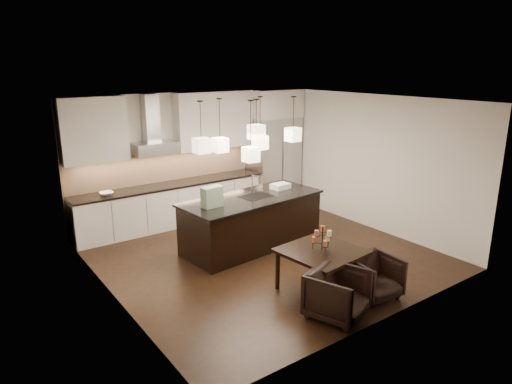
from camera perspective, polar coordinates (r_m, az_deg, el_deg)
floor at (r=8.49m, az=0.80°, el=-7.86°), size 5.50×5.50×0.02m
ceiling at (r=7.79m, az=0.88°, el=11.49°), size 5.50×5.50×0.02m
wall_back at (r=10.32m, az=-8.37°, el=4.49°), size 5.50×0.02×2.80m
wall_front at (r=6.13m, az=16.43°, el=-3.89°), size 5.50×0.02×2.80m
wall_left at (r=6.81m, az=-18.17°, el=-2.06°), size 0.02×5.50×2.80m
wall_right at (r=9.88m, az=13.83°, el=3.70°), size 0.02×5.50×2.80m
refrigerator at (r=11.18m, az=2.21°, el=3.83°), size 1.20×0.72×2.15m
fridge_panel at (r=10.97m, az=2.29°, el=11.00°), size 1.26×0.72×0.65m
lower_cabinets at (r=10.00m, az=-10.44°, el=-1.65°), size 4.21×0.62×0.88m
countertop at (r=9.87m, az=-10.57°, el=0.89°), size 4.21×0.66×0.04m
backsplash at (r=10.06m, az=-11.40°, el=3.09°), size 4.21×0.02×0.63m
upper_cab_left at (r=9.24m, az=-19.70°, el=7.31°), size 1.25×0.35×1.25m
upper_cab_right at (r=10.29m, az=-5.29°, el=8.94°), size 1.85×0.35×1.25m
hood_canopy at (r=9.62m, az=-12.56°, el=5.40°), size 0.90×0.52×0.24m
hood_chimney at (r=9.63m, az=-13.04°, el=9.00°), size 0.30×0.28×0.96m
fruit_bowl at (r=9.33m, az=-18.19°, el=-0.18°), size 0.26×0.26×0.06m
island_body at (r=8.70m, az=-0.54°, el=-3.85°), size 2.75×1.30×0.94m
island_top at (r=8.55m, az=-0.55°, el=-0.76°), size 2.84×1.39×0.04m
faucet at (r=8.63m, az=-0.47°, el=0.95°), size 0.13×0.26×0.40m
tote_bag at (r=7.95m, az=-5.53°, el=-0.60°), size 0.38×0.22×0.36m
food_container at (r=9.10m, az=3.06°, el=0.73°), size 0.38×0.29×0.11m
dining_table at (r=7.18m, az=8.12°, el=-9.62°), size 1.21×1.21×0.66m
candelabra at (r=6.98m, az=8.29°, el=-5.72°), size 0.35×0.35×0.39m
candle_a at (r=7.08m, az=8.93°, el=-5.75°), size 0.07×0.07×0.09m
candle_b at (r=7.01m, az=7.29°, el=-5.90°), size 0.07×0.07×0.09m
candle_c at (r=6.88m, az=8.62°, el=-6.38°), size 0.07×0.07×0.09m
candle_d at (r=7.06m, az=8.35°, el=-4.57°), size 0.07×0.07×0.09m
candle_e at (r=6.87m, az=7.59°, el=-5.12°), size 0.07×0.07×0.09m
candle_f at (r=6.88m, az=9.15°, el=-5.13°), size 0.07×0.07×0.09m
armchair_left at (r=6.51m, az=10.14°, el=-12.45°), size 0.94×0.96×0.68m
armchair_right at (r=7.16m, az=14.51°, el=-10.24°), size 0.73×0.75×0.63m
pendant_a at (r=7.83m, az=-6.84°, el=5.77°), size 0.24×0.24×0.26m
pendant_b at (r=8.36m, az=-4.51°, el=5.88°), size 0.24×0.24×0.26m
pendant_c at (r=8.14m, az=0.03°, el=7.51°), size 0.24×0.24×0.26m
pendant_d at (r=8.84m, az=0.52°, el=6.20°), size 0.24×0.24×0.26m
pendant_e at (r=8.83m, az=4.64°, el=7.18°), size 0.24×0.24×0.26m
pendant_f at (r=7.96m, az=-0.66°, el=4.72°), size 0.24×0.24×0.26m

